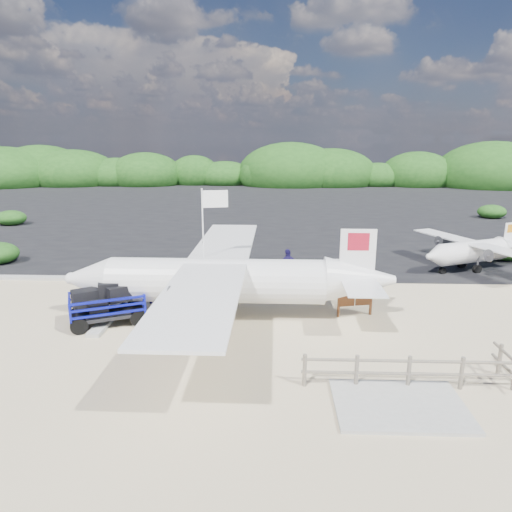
{
  "coord_description": "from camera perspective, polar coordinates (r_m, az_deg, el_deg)",
  "views": [
    {
      "loc": [
        2.04,
        -17.06,
        7.02
      ],
      "look_at": [
        1.25,
        3.86,
        1.64
      ],
      "focal_mm": 32.0,
      "sensor_mm": 36.0,
      "label": 1
    }
  ],
  "objects": [
    {
      "name": "baggage_cart",
      "position": [
        18.94,
        -17.92,
        -8.09
      ],
      "size": [
        3.44,
        2.79,
        1.5
      ],
      "primitive_type": null,
      "rotation": [
        0.0,
        0.0,
        0.42
      ],
      "color": "#0A11A4",
      "rests_on": "ground"
    },
    {
      "name": "fence",
      "position": [
        14.51,
        18.39,
        -15.36
      ],
      "size": [
        6.4,
        2.0,
        1.1
      ],
      "primitive_type": null,
      "color": "#B2B2B2",
      "rests_on": "ground"
    },
    {
      "name": "vegetation_band",
      "position": [
        72.43,
        0.56,
        8.84
      ],
      "size": [
        124.0,
        8.0,
        4.4
      ],
      "primitive_type": null,
      "color": "#B2B2B2",
      "rests_on": "ground"
    },
    {
      "name": "asphalt_apron",
      "position": [
        47.62,
        -0.3,
        5.93
      ],
      "size": [
        90.0,
        50.0,
        0.04
      ],
      "primitive_type": null,
      "color": "#B2B2B2",
      "rests_on": "ground"
    },
    {
      "name": "crew_a",
      "position": [
        20.56,
        -13.59,
        -3.39
      ],
      "size": [
        0.67,
        0.46,
        1.77
      ],
      "primitive_type": "imported",
      "rotation": [
        0.0,
        0.0,
        3.09
      ],
      "color": "#191348",
      "rests_on": "ground"
    },
    {
      "name": "walkway_pad",
      "position": [
        13.55,
        17.46,
        -17.55
      ],
      "size": [
        3.5,
        2.5,
        0.1
      ],
      "primitive_type": null,
      "color": "#B2B2B2",
      "rests_on": "ground"
    },
    {
      "name": "ground",
      "position": [
        18.56,
        -4.34,
        -7.87
      ],
      "size": [
        160.0,
        160.0,
        0.0
      ],
      "primitive_type": "plane",
      "color": "beige"
    },
    {
      "name": "crew_c",
      "position": [
        22.45,
        4.01,
        -1.4
      ],
      "size": [
        1.17,
        0.84,
        1.84
      ],
      "primitive_type": "imported",
      "rotation": [
        0.0,
        0.0,
        3.55
      ],
      "color": "#191348",
      "rests_on": "ground"
    },
    {
      "name": "crew_b",
      "position": [
        20.53,
        -1.17,
        -2.95
      ],
      "size": [
        1.02,
        0.89,
        1.8
      ],
      "primitive_type": "imported",
      "rotation": [
        0.0,
        0.0,
        2.88
      ],
      "color": "#191348",
      "rests_on": "ground"
    },
    {
      "name": "aircraft_large",
      "position": [
        41.38,
        26.03,
        3.17
      ],
      "size": [
        15.83,
        15.83,
        4.71
      ],
      "primitive_type": null,
      "rotation": [
        0.0,
        0.0,
        3.13
      ],
      "color": "#B2B2B2",
      "rests_on": "ground"
    },
    {
      "name": "aircraft_small",
      "position": [
        54.12,
        -12.59,
        6.61
      ],
      "size": [
        8.74,
        8.74,
        2.39
      ],
      "primitive_type": null,
      "rotation": [
        0.0,
        0.0,
        3.55
      ],
      "color": "#B2B2B2",
      "rests_on": "ground"
    },
    {
      "name": "signboard",
      "position": [
        19.27,
        12.17,
        -7.31
      ],
      "size": [
        1.57,
        0.49,
        1.3
      ],
      "primitive_type": null,
      "rotation": [
        0.0,
        0.0,
        0.22
      ],
      "color": "brown",
      "rests_on": "ground"
    },
    {
      "name": "lagoon",
      "position": [
        22.71,
        -27.18,
        -5.26
      ],
      "size": [
        9.0,
        7.0,
        0.4
      ],
      "primitive_type": null,
      "color": "#B2B2B2",
      "rests_on": "ground"
    },
    {
      "name": "flagpole",
      "position": [
        19.41,
        -6.35,
        -6.9
      ],
      "size": [
        1.1,
        0.65,
        5.15
      ],
      "primitive_type": null,
      "rotation": [
        0.0,
        0.0,
        0.22
      ],
      "color": "white",
      "rests_on": "ground"
    }
  ]
}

